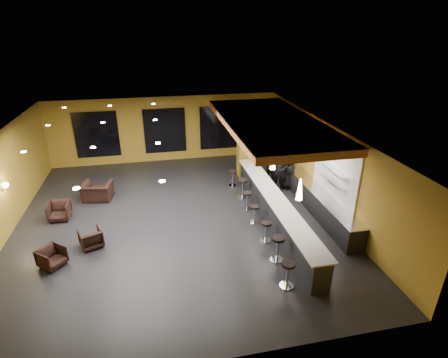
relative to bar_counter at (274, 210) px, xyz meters
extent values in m
cube|color=black|center=(-3.65, 1.00, -0.55)|extent=(12.00, 13.00, 0.10)
cube|color=black|center=(-3.65, 1.00, 3.05)|extent=(12.00, 13.00, 0.10)
cube|color=#A27B24|center=(-3.65, 7.55, 1.25)|extent=(12.00, 0.10, 3.50)
cube|color=#A27B24|center=(-3.65, -5.55, 1.25)|extent=(12.00, 0.10, 3.50)
cube|color=#A27B24|center=(2.40, 1.00, 1.25)|extent=(0.10, 13.00, 3.50)
cube|color=#B76B35|center=(0.35, 2.00, 2.86)|extent=(3.60, 8.00, 0.28)
cube|color=black|center=(-7.15, 7.44, 1.20)|extent=(2.20, 0.06, 2.40)
cube|color=black|center=(-3.65, 7.44, 1.20)|extent=(2.20, 0.06, 2.40)
cube|color=black|center=(-0.65, 7.44, 1.20)|extent=(2.20, 0.06, 2.40)
cube|color=white|center=(2.31, 0.00, 1.50)|extent=(0.06, 3.20, 2.40)
cube|color=black|center=(0.00, 0.00, 0.00)|extent=(0.60, 8.00, 1.00)
cube|color=beige|center=(0.00, 0.00, 0.52)|extent=(0.78, 8.10, 0.05)
cube|color=black|center=(2.00, 0.50, -0.07)|extent=(0.70, 6.00, 0.86)
cube|color=silver|center=(2.00, 0.50, 0.39)|extent=(0.72, 6.00, 0.03)
cube|color=silver|center=(2.17, -0.20, 1.10)|extent=(0.30, 1.50, 0.03)
cube|color=silver|center=(2.17, -0.20, 1.55)|extent=(0.30, 1.50, 0.03)
cube|color=olive|center=(0.00, 4.60, 1.25)|extent=(0.60, 0.60, 3.50)
sphere|color=#FFE5B2|center=(-9.53, 1.50, 1.30)|extent=(0.22, 0.22, 0.22)
cone|color=white|center=(0.00, -2.00, 1.85)|extent=(0.20, 0.20, 0.70)
cone|color=white|center=(0.00, 0.50, 1.85)|extent=(0.20, 0.20, 0.70)
cone|color=white|center=(0.00, 3.00, 1.85)|extent=(0.20, 0.20, 0.70)
imported|color=black|center=(1.08, 2.55, 0.43)|extent=(0.80, 0.66, 1.87)
imported|color=black|center=(1.10, 3.42, 0.33)|extent=(0.83, 0.66, 1.66)
imported|color=black|center=(1.60, 2.72, 0.32)|extent=(0.94, 0.79, 1.64)
imported|color=black|center=(-7.71, -1.09, -0.18)|extent=(0.99, 0.98, 0.65)
imported|color=black|center=(-6.65, -0.24, -0.17)|extent=(0.92, 0.93, 0.65)
imported|color=black|center=(-8.09, 1.90, -0.14)|extent=(0.79, 0.81, 0.71)
imported|color=black|center=(-6.84, 3.33, -0.11)|extent=(1.37, 1.25, 0.78)
cylinder|color=silver|center=(-0.83, -3.50, -0.48)|extent=(0.42, 0.42, 0.03)
cylinder|color=silver|center=(-0.83, -3.50, -0.11)|extent=(0.07, 0.07, 0.74)
cylinder|color=black|center=(-0.83, -3.50, 0.29)|extent=(0.40, 0.40, 0.08)
cylinder|color=silver|center=(-0.69, -2.27, -0.48)|extent=(0.44, 0.44, 0.03)
cylinder|color=silver|center=(-0.69, -2.27, -0.09)|extent=(0.08, 0.08, 0.77)
cylinder|color=black|center=(-0.69, -2.27, 0.32)|extent=(0.42, 0.42, 0.09)
cylinder|color=silver|center=(-0.71, -1.15, -0.49)|extent=(0.38, 0.38, 0.03)
cylinder|color=silver|center=(-0.71, -1.15, -0.15)|extent=(0.07, 0.07, 0.66)
cylinder|color=black|center=(-0.71, -1.15, 0.21)|extent=(0.36, 0.36, 0.08)
cylinder|color=silver|center=(-0.75, 0.11, -0.49)|extent=(0.36, 0.36, 0.03)
cylinder|color=silver|center=(-0.75, 0.11, -0.17)|extent=(0.06, 0.06, 0.63)
cylinder|color=black|center=(-0.75, 0.11, 0.18)|extent=(0.34, 0.34, 0.07)
cylinder|color=silver|center=(-0.75, 1.18, -0.49)|extent=(0.39, 0.39, 0.03)
cylinder|color=silver|center=(-0.75, 1.18, -0.14)|extent=(0.07, 0.07, 0.68)
cylinder|color=black|center=(-0.75, 1.18, 0.23)|extent=(0.37, 0.37, 0.08)
cylinder|color=silver|center=(-0.67, 2.23, -0.48)|extent=(0.43, 0.43, 0.03)
cylinder|color=silver|center=(-0.67, 2.23, -0.10)|extent=(0.08, 0.08, 0.75)
cylinder|color=black|center=(-0.67, 2.23, 0.31)|extent=(0.41, 0.41, 0.09)
cylinder|color=silver|center=(-0.82, 3.48, -0.49)|extent=(0.39, 0.39, 0.03)
cylinder|color=silver|center=(-0.82, 3.48, -0.14)|extent=(0.07, 0.07, 0.68)
cylinder|color=black|center=(-0.82, 3.48, 0.22)|extent=(0.37, 0.37, 0.08)
camera|label=1|loc=(-4.25, -10.95, 6.56)|focal=28.00mm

